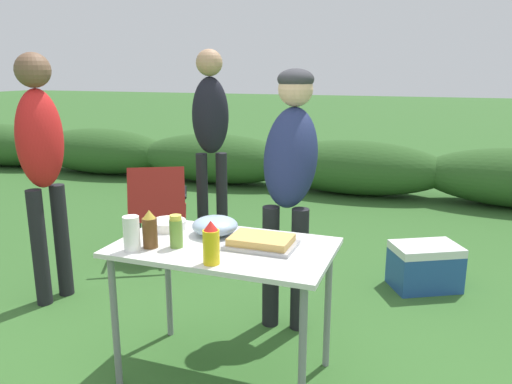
{
  "coord_description": "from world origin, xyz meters",
  "views": [
    {
      "loc": [
        0.96,
        -2.19,
        1.6
      ],
      "look_at": [
        -0.02,
        0.54,
        0.89
      ],
      "focal_mm": 35.0,
      "sensor_mm": 36.0,
      "label": 1
    }
  ],
  "objects_px": {
    "mustard_bottle": "(211,243)",
    "food_tray": "(261,242)",
    "relish_jar": "(176,232)",
    "camp_chair_green_behind_table": "(158,206)",
    "mixing_bowl": "(215,226)",
    "folding_table": "(224,259)",
    "standing_person_in_gray_fleece": "(290,166)",
    "beer_bottle": "(150,230)",
    "cooler_box": "(425,266)",
    "paper_cup_stack": "(132,234)",
    "standing_person_in_red_jacket": "(211,127)",
    "plate_stack": "(168,225)",
    "standing_person_in_dark_puffer": "(41,154)"
  },
  "relations": [
    {
      "from": "relish_jar",
      "to": "camp_chair_green_behind_table",
      "type": "relative_size",
      "value": 0.2
    },
    {
      "from": "mustard_bottle",
      "to": "camp_chair_green_behind_table",
      "type": "relative_size",
      "value": 0.25
    },
    {
      "from": "standing_person_in_red_jacket",
      "to": "relish_jar",
      "type": "bearing_deg",
      "value": -98.97
    },
    {
      "from": "relish_jar",
      "to": "camp_chair_green_behind_table",
      "type": "distance_m",
      "value": 1.83
    },
    {
      "from": "standing_person_in_red_jacket",
      "to": "mixing_bowl",
      "type": "bearing_deg",
      "value": -93.81
    },
    {
      "from": "mustard_bottle",
      "to": "food_tray",
      "type": "bearing_deg",
      "value": 63.67
    },
    {
      "from": "plate_stack",
      "to": "folding_table",
      "type": "bearing_deg",
      "value": -19.17
    },
    {
      "from": "folding_table",
      "to": "standing_person_in_gray_fleece",
      "type": "distance_m",
      "value": 0.83
    },
    {
      "from": "plate_stack",
      "to": "beer_bottle",
      "type": "bearing_deg",
      "value": -77.22
    },
    {
      "from": "standing_person_in_dark_puffer",
      "to": "standing_person_in_red_jacket",
      "type": "xyz_separation_m",
      "value": [
        0.55,
        1.5,
        0.05
      ]
    },
    {
      "from": "cooler_box",
      "to": "standing_person_in_red_jacket",
      "type": "bearing_deg",
      "value": -40.43
    },
    {
      "from": "relish_jar",
      "to": "mustard_bottle",
      "type": "bearing_deg",
      "value": -28.76
    },
    {
      "from": "standing_person_in_gray_fleece",
      "to": "mustard_bottle",
      "type": "bearing_deg",
      "value": -99.51
    },
    {
      "from": "mustard_bottle",
      "to": "cooler_box",
      "type": "relative_size",
      "value": 0.36
    },
    {
      "from": "folding_table",
      "to": "standing_person_in_red_jacket",
      "type": "distance_m",
      "value": 2.21
    },
    {
      "from": "food_tray",
      "to": "relish_jar",
      "type": "xyz_separation_m",
      "value": [
        -0.4,
        -0.14,
        0.05
      ]
    },
    {
      "from": "food_tray",
      "to": "mustard_bottle",
      "type": "height_order",
      "value": "mustard_bottle"
    },
    {
      "from": "paper_cup_stack",
      "to": "standing_person_in_red_jacket",
      "type": "xyz_separation_m",
      "value": [
        -0.57,
        2.16,
        0.27
      ]
    },
    {
      "from": "folding_table",
      "to": "cooler_box",
      "type": "distance_m",
      "value": 1.88
    },
    {
      "from": "standing_person_in_gray_fleece",
      "to": "cooler_box",
      "type": "bearing_deg",
      "value": 39.39
    },
    {
      "from": "food_tray",
      "to": "mixing_bowl",
      "type": "distance_m",
      "value": 0.32
    },
    {
      "from": "cooler_box",
      "to": "mustard_bottle",
      "type": "bearing_deg",
      "value": 34.03
    },
    {
      "from": "beer_bottle",
      "to": "standing_person_in_gray_fleece",
      "type": "bearing_deg",
      "value": 62.2
    },
    {
      "from": "standing_person_in_dark_puffer",
      "to": "standing_person_in_red_jacket",
      "type": "relative_size",
      "value": 0.96
    },
    {
      "from": "folding_table",
      "to": "cooler_box",
      "type": "height_order",
      "value": "folding_table"
    },
    {
      "from": "mixing_bowl",
      "to": "cooler_box",
      "type": "relative_size",
      "value": 0.43
    },
    {
      "from": "cooler_box",
      "to": "food_tray",
      "type": "bearing_deg",
      "value": 33.82
    },
    {
      "from": "cooler_box",
      "to": "standing_person_in_dark_puffer",
      "type": "bearing_deg",
      "value": -4.71
    },
    {
      "from": "plate_stack",
      "to": "relish_jar",
      "type": "height_order",
      "value": "relish_jar"
    },
    {
      "from": "camp_chair_green_behind_table",
      "to": "plate_stack",
      "type": "bearing_deg",
      "value": -84.16
    },
    {
      "from": "standing_person_in_red_jacket",
      "to": "cooler_box",
      "type": "relative_size",
      "value": 3.1
    },
    {
      "from": "standing_person_in_gray_fleece",
      "to": "camp_chair_green_behind_table",
      "type": "bearing_deg",
      "value": 149.9
    },
    {
      "from": "standing_person_in_red_jacket",
      "to": "camp_chair_green_behind_table",
      "type": "height_order",
      "value": "standing_person_in_red_jacket"
    },
    {
      "from": "mustard_bottle",
      "to": "relish_jar",
      "type": "bearing_deg",
      "value": 151.24
    },
    {
      "from": "standing_person_in_gray_fleece",
      "to": "camp_chair_green_behind_table",
      "type": "height_order",
      "value": "standing_person_in_gray_fleece"
    },
    {
      "from": "plate_stack",
      "to": "standing_person_in_gray_fleece",
      "type": "distance_m",
      "value": 0.84
    },
    {
      "from": "standing_person_in_gray_fleece",
      "to": "cooler_box",
      "type": "relative_size",
      "value": 2.81
    },
    {
      "from": "folding_table",
      "to": "camp_chair_green_behind_table",
      "type": "bearing_deg",
      "value": 131.23
    },
    {
      "from": "paper_cup_stack",
      "to": "standing_person_in_red_jacket",
      "type": "bearing_deg",
      "value": 104.87
    },
    {
      "from": "paper_cup_stack",
      "to": "standing_person_in_dark_puffer",
      "type": "distance_m",
      "value": 1.32
    },
    {
      "from": "relish_jar",
      "to": "standing_person_in_gray_fleece",
      "type": "bearing_deg",
      "value": 67.49
    },
    {
      "from": "paper_cup_stack",
      "to": "mustard_bottle",
      "type": "relative_size",
      "value": 0.85
    },
    {
      "from": "food_tray",
      "to": "relish_jar",
      "type": "height_order",
      "value": "relish_jar"
    },
    {
      "from": "paper_cup_stack",
      "to": "folding_table",
      "type": "bearing_deg",
      "value": 29.65
    },
    {
      "from": "food_tray",
      "to": "camp_chair_green_behind_table",
      "type": "xyz_separation_m",
      "value": [
        -1.4,
        1.34,
        -0.3
      ]
    },
    {
      "from": "standing_person_in_red_jacket",
      "to": "mustard_bottle",
      "type": "bearing_deg",
      "value": -94.37
    },
    {
      "from": "standing_person_in_red_jacket",
      "to": "paper_cup_stack",
      "type": "bearing_deg",
      "value": -104.35
    },
    {
      "from": "standing_person_in_dark_puffer",
      "to": "beer_bottle",
      "type": "bearing_deg",
      "value": -103.75
    },
    {
      "from": "beer_bottle",
      "to": "mustard_bottle",
      "type": "height_order",
      "value": "mustard_bottle"
    },
    {
      "from": "cooler_box",
      "to": "folding_table",
      "type": "bearing_deg",
      "value": 29.14
    }
  ]
}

